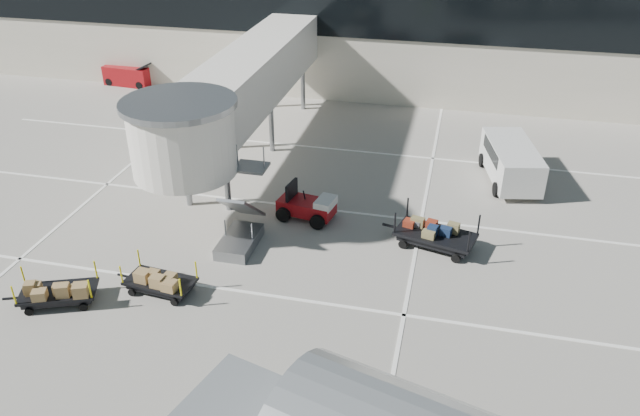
% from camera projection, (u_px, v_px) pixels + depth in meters
% --- Properties ---
extents(ground, '(140.00, 140.00, 0.00)m').
position_uv_depth(ground, '(230.00, 326.00, 22.25)').
color(ground, '#B7B0A4').
rests_on(ground, ground).
extents(lane_markings, '(40.00, 30.00, 0.02)m').
position_uv_depth(lane_markings, '(284.00, 201.00, 30.30)').
color(lane_markings, white).
rests_on(lane_markings, ground).
extents(terminal, '(64.00, 12.11, 15.20)m').
position_uv_depth(terminal, '(365.00, 22.00, 45.71)').
color(terminal, beige).
rests_on(terminal, ground).
extents(jet_bridge, '(5.70, 20.40, 6.03)m').
position_uv_depth(jet_bridge, '(235.00, 92.00, 31.35)').
color(jet_bridge, white).
rests_on(jet_bridge, ground).
extents(baggage_tug, '(2.77, 2.04, 1.70)m').
position_uv_depth(baggage_tug, '(308.00, 206.00, 28.60)').
color(baggage_tug, maroon).
rests_on(baggage_tug, ground).
extents(suitcase_cart, '(4.18, 2.44, 1.60)m').
position_uv_depth(suitcase_cart, '(438.00, 235.00, 26.50)').
color(suitcase_cart, black).
rests_on(suitcase_cart, ground).
extents(box_cart_near, '(3.30, 1.57, 1.27)m').
position_uv_depth(box_cart_near, '(160.00, 281.00, 23.79)').
color(box_cart_near, black).
rests_on(box_cart_near, ground).
extents(box_cart_far, '(3.42, 2.27, 1.33)m').
position_uv_depth(box_cart_far, '(57.00, 291.00, 23.14)').
color(box_cart_far, black).
rests_on(box_cart_far, ground).
extents(ground_worker, '(0.72, 0.49, 1.91)m').
position_uv_depth(ground_worker, '(266.00, 405.00, 17.78)').
color(ground_worker, '#97D916').
rests_on(ground_worker, ground).
extents(minivan, '(3.09, 5.46, 1.95)m').
position_uv_depth(minivan, '(511.00, 159.00, 31.81)').
color(minivan, silver).
rests_on(minivan, ground).
extents(belt_loader, '(3.83, 1.77, 1.80)m').
position_uv_depth(belt_loader, '(129.00, 75.00, 45.61)').
color(belt_loader, maroon).
rests_on(belt_loader, ground).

